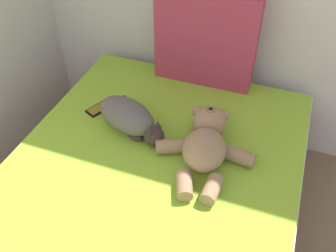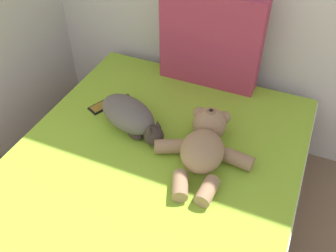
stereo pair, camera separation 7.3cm
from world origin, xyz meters
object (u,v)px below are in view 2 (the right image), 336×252
cat (130,116)px  teddy_bear (204,144)px  bed (141,216)px  patterned_cushion (211,39)px  cell_phone (102,106)px

cat → teddy_bear: (0.41, -0.05, 0.00)m
bed → patterned_cushion: size_ratio=3.40×
patterned_cushion → teddy_bear: size_ratio=1.03×
cat → cell_phone: (-0.22, 0.08, -0.07)m
patterned_cushion → cell_phone: patterned_cushion is taller
bed → patterned_cushion: (0.03, 0.87, 0.53)m
bed → cat: (-0.20, 0.32, 0.32)m
teddy_bear → cat: bearing=173.4°
bed → teddy_bear: (0.21, 0.27, 0.33)m
bed → cell_phone: 0.64m
cat → teddy_bear: size_ratio=0.77×
patterned_cushion → teddy_bear: patterned_cushion is taller
cat → teddy_bear: teddy_bear is taller
teddy_bear → patterned_cushion: bearing=106.9°
cell_phone → bed: bearing=-43.7°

